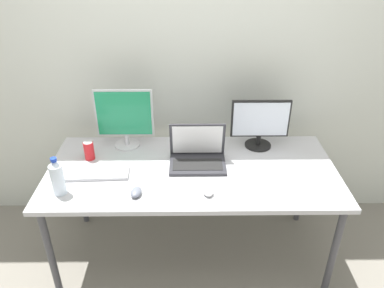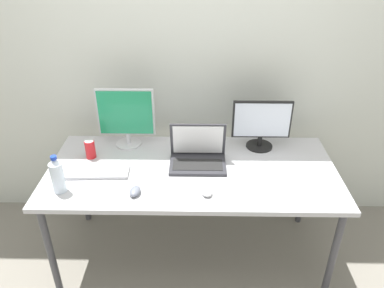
# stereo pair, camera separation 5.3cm
# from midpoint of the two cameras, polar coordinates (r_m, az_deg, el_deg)

# --- Properties ---
(ground_plane) EXTENTS (16.00, 16.00, 0.00)m
(ground_plane) POSITION_cam_midpoint_polar(r_m,az_deg,el_deg) (2.86, -0.56, -16.17)
(ground_plane) COLOR gray
(wall_back) EXTENTS (7.00, 0.08, 2.60)m
(wall_back) POSITION_cam_midpoint_polar(r_m,az_deg,el_deg) (2.68, -0.72, 13.43)
(wall_back) COLOR silver
(wall_back) RESTS_ON ground
(work_desk) EXTENTS (1.83, 0.84, 0.74)m
(work_desk) POSITION_cam_midpoint_polar(r_m,az_deg,el_deg) (2.42, -0.63, -4.83)
(work_desk) COLOR #424247
(work_desk) RESTS_ON ground
(monitor_left) EXTENTS (0.39, 0.17, 0.42)m
(monitor_left) POSITION_cam_midpoint_polar(r_m,az_deg,el_deg) (2.57, -10.84, 4.08)
(monitor_left) COLOR silver
(monitor_left) RESTS_ON work_desk
(monitor_center) EXTENTS (0.40, 0.18, 0.34)m
(monitor_center) POSITION_cam_midpoint_polar(r_m,az_deg,el_deg) (2.58, 9.76, 3.21)
(monitor_center) COLOR black
(monitor_center) RESTS_ON work_desk
(laptop_silver) EXTENTS (0.36, 0.25, 0.26)m
(laptop_silver) POSITION_cam_midpoint_polar(r_m,az_deg,el_deg) (2.41, 0.21, -1.65)
(laptop_silver) COLOR #2D2D33
(laptop_silver) RESTS_ON work_desk
(keyboard_main) EXTENTS (0.42, 0.16, 0.02)m
(keyboard_main) POSITION_cam_midpoint_polar(r_m,az_deg,el_deg) (2.40, -15.19, -4.38)
(keyboard_main) COLOR #B2B2B7
(keyboard_main) RESTS_ON work_desk
(mouse_by_keyboard) EXTENTS (0.07, 0.10, 0.04)m
(mouse_by_keyboard) POSITION_cam_midpoint_polar(r_m,az_deg,el_deg) (2.18, -9.23, -7.26)
(mouse_by_keyboard) COLOR slate
(mouse_by_keyboard) RESTS_ON work_desk
(mouse_by_laptop) EXTENTS (0.08, 0.10, 0.03)m
(mouse_by_laptop) POSITION_cam_midpoint_polar(r_m,az_deg,el_deg) (2.16, 1.72, -7.21)
(mouse_by_laptop) COLOR silver
(mouse_by_laptop) RESTS_ON work_desk
(water_bottle) EXTENTS (0.08, 0.08, 0.24)m
(water_bottle) POSITION_cam_midpoint_polar(r_m,az_deg,el_deg) (2.26, -20.47, -4.81)
(water_bottle) COLOR silver
(water_bottle) RESTS_ON work_desk
(soda_can_near_keyboard) EXTENTS (0.07, 0.07, 0.13)m
(soda_can_near_keyboard) POSITION_cam_midpoint_polar(r_m,az_deg,el_deg) (2.55, -15.99, -0.96)
(soda_can_near_keyboard) COLOR red
(soda_can_near_keyboard) RESTS_ON work_desk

